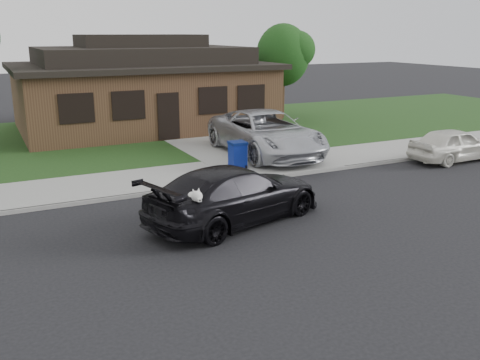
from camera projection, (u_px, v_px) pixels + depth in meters
name	position (u px, v px, depth m)	size (l,w,h in m)	color
ground	(160.00, 237.00, 13.25)	(120.00, 120.00, 0.00)	black
sidewalk	(113.00, 185.00, 17.56)	(60.00, 3.00, 0.12)	gray
curb	(124.00, 197.00, 16.27)	(60.00, 0.12, 0.12)	gray
lawn	(72.00, 141.00, 24.49)	(60.00, 13.00, 0.13)	#193814
driveway	(218.00, 141.00, 24.43)	(4.50, 13.00, 0.14)	gray
sedan	(235.00, 194.00, 14.15)	(5.59, 3.54, 1.51)	black
minivan	(266.00, 133.00, 21.35)	(2.87, 6.24, 1.73)	silver
white_compact	(455.00, 144.00, 20.89)	(1.55, 3.85, 1.31)	silver
recycling_bin	(238.00, 155.00, 19.35)	(0.61, 0.64, 0.98)	navy
house	(143.00, 88.00, 27.35)	(12.60, 8.60, 4.65)	#422B1C
tree_1	(286.00, 54.00, 29.86)	(3.15, 3.00, 5.25)	#332114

